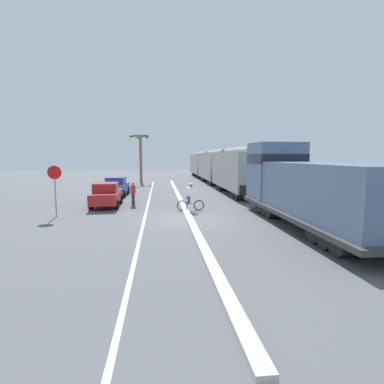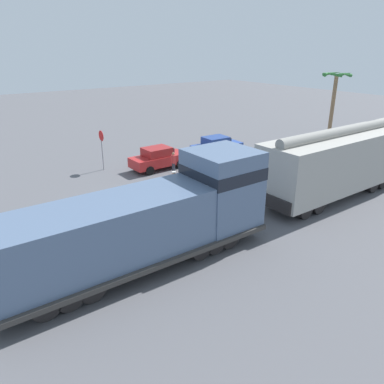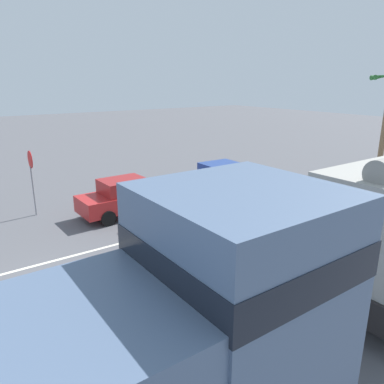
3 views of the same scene
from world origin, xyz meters
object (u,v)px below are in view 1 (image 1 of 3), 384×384
Objects in this scene: hopper_car_middle at (215,167)px; pedestrian_by_cars at (133,193)px; parked_car_red at (107,194)px; stop_sign at (55,181)px; hopper_car_trailing at (202,164)px; palm_tree_near at (140,147)px; cyclist at (190,198)px; hopper_car_lead at (239,171)px; parked_car_blue at (116,186)px; locomotive at (303,189)px.

hopper_car_middle reaches higher than pedestrian_by_cars.
parked_car_red is 1.47× the size of stop_sign.
hopper_car_trailing is 1.69× the size of palm_tree_near.
cyclist is 1.06× the size of pedestrian_by_cars.
hopper_car_lead reaches higher than parked_car_red.
parked_car_blue is (-10.78, -23.17, -1.26)m from hopper_car_trailing.
hopper_car_middle is 1.69× the size of palm_tree_near.
hopper_car_middle is (0.00, 23.76, 0.28)m from locomotive.
hopper_car_trailing is 31.49m from cyclist.
hopper_car_middle is at bearing -9.62° from palm_tree_near.
stop_sign is 22.49m from palm_tree_near.
hopper_car_lead is at bearing -54.36° from palm_tree_near.
stop_sign is at bearing -172.31° from cyclist.
palm_tree_near is at bearing -133.44° from hopper_car_trailing.
hopper_car_trailing reaches higher than stop_sign.
pedestrian_by_cars is at bearing -148.70° from hopper_car_lead.
hopper_car_lead is 2.49× the size of parked_car_blue.
parked_car_red is at bearing -121.88° from hopper_car_middle.
palm_tree_near reaches higher than hopper_car_trailing.
parked_car_blue is at bearing 125.47° from cyclist.
palm_tree_near is (3.40, 22.08, 2.59)m from stop_sign.
parked_car_blue is (-0.12, 5.58, 0.00)m from parked_car_red.
stop_sign is (-7.70, -1.04, 1.21)m from cyclist.
pedestrian_by_cars is at bearing -117.60° from hopper_car_middle.
hopper_car_trailing is (0.00, 23.20, 0.00)m from hopper_car_lead.
locomotive is at bearing -37.21° from pedestrian_by_cars.
hopper_car_middle is at bearing -90.00° from hopper_car_trailing.
hopper_car_middle is 20.23m from parked_car_red.
locomotive is at bearing -14.28° from stop_sign.
hopper_car_lead is at bearing 34.61° from stop_sign.
palm_tree_near is (-9.47, 25.36, 2.82)m from locomotive.
stop_sign is at bearing -145.39° from hopper_car_lead.
locomotive is 12.16m from hopper_car_lead.
locomotive is 4.03× the size of stop_sign.
hopper_car_lead is 1.00× the size of hopper_car_middle.
hopper_car_middle is at bearing 47.03° from parked_car_blue.
palm_tree_near reaches higher than cyclist.
hopper_car_trailing is at bearing 90.00° from hopper_car_lead.
locomotive is 13.28m from stop_sign.
palm_tree_near is (-9.47, 1.60, 2.54)m from hopper_car_middle.
stop_sign is 1.78× the size of pedestrian_by_cars.
hopper_car_trailing is 29.98m from pedestrian_by_cars.
stop_sign reaches higher than parked_car_red.
palm_tree_near is (-4.30, 21.04, 3.80)m from cyclist.
stop_sign is (-2.21, -3.34, 1.21)m from parked_car_red.
hopper_car_trailing is at bearing 68.14° from stop_sign.
parked_car_red is (-10.66, -17.14, -1.26)m from hopper_car_middle.
palm_tree_near is (1.20, 18.75, 3.80)m from parked_car_red.
hopper_car_lead is at bearing -90.00° from hopper_car_middle.
pedestrian_by_cars is at bearing -88.23° from palm_tree_near.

